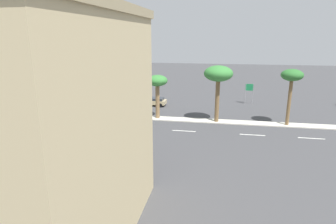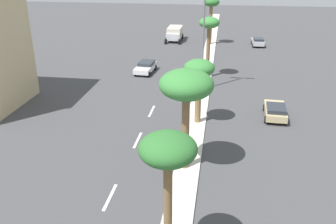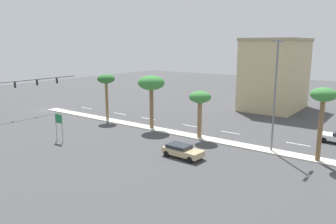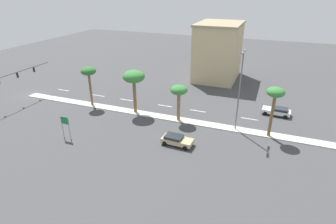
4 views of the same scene
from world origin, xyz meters
TOP-DOWN VIEW (x-y plane):
  - ground_plane at (0.00, 38.16)m, footprint 160.00×160.00m
  - median_curb at (0.00, 49.07)m, footprint 1.80×98.13m
  - lane_stripe_near at (-4.51, 12.43)m, footprint 0.20×2.80m
  - lane_stripe_leading at (-4.51, 18.73)m, footprint 0.20×2.80m
  - lane_stripe_left at (-4.51, 26.60)m, footprint 0.20×2.80m
  - lane_stripe_center at (-4.51, 32.79)m, footprint 0.20×2.80m
  - lane_stripe_right at (-4.51, 41.47)m, footprint 0.20×2.80m
  - directional_road_sign at (11.22, 17.87)m, footprint 0.10×1.28m
  - commercial_building at (-24.14, 31.70)m, footprint 12.76×9.31m
  - palm_tree_near at (-0.11, 14.15)m, footprint 2.62×2.62m
  - palm_tree_right at (-0.19, 22.89)m, footprint 3.63×3.63m
  - palm_tree_rear at (0.14, 30.79)m, footprint 2.69×2.69m
  - palm_tree_inboard at (0.32, 44.61)m, footprint 2.46×2.46m
  - street_lamp_leading at (-0.07, 39.81)m, footprint 2.90×0.24m
  - sedan_white_center at (-7.74, 45.50)m, footprint 2.38×4.62m
  - sedan_tan_leading at (7.29, 33.02)m, footprint 2.18×4.32m

SIDE VIEW (x-z plane):
  - ground_plane at x=0.00m, z-range 0.00..0.00m
  - lane_stripe_near at x=-4.51m, z-range 0.00..0.01m
  - lane_stripe_leading at x=-4.51m, z-range 0.00..0.01m
  - lane_stripe_left at x=-4.51m, z-range 0.00..0.01m
  - lane_stripe_center at x=-4.51m, z-range 0.00..0.01m
  - lane_stripe_right at x=-4.51m, z-range 0.00..0.01m
  - median_curb at x=0.00m, z-range 0.00..0.12m
  - sedan_tan_leading at x=7.29m, z-range 0.07..1.37m
  - sedan_white_center at x=-7.74m, z-range 0.06..1.39m
  - directional_road_sign at x=11.22m, z-range 0.70..4.02m
  - palm_tree_rear at x=0.14m, z-range 1.97..7.79m
  - palm_tree_near at x=-0.11m, z-range 2.57..9.54m
  - palm_tree_right at x=-0.19m, z-range 2.54..9.78m
  - commercial_building at x=-24.14m, z-range 0.01..12.51m
  - palm_tree_inboard at x=0.32m, z-range 2.63..9.96m
  - street_lamp_leading at x=-0.07m, z-range 0.99..12.80m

